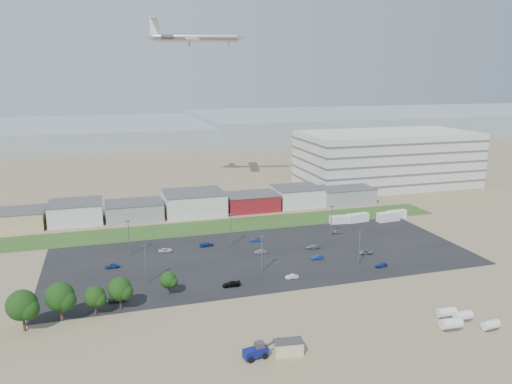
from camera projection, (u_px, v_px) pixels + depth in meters
name	position (u px, v px, depth m)	size (l,w,h in m)	color
ground	(268.00, 285.00, 123.79)	(700.00, 700.00, 0.00)	#7F7151
parking_lot	(263.00, 256.00, 143.83)	(120.00, 50.00, 0.01)	black
grass_strip	(221.00, 226.00, 172.23)	(160.00, 16.00, 0.02)	#334F1D
hills_backdrop	(198.00, 131.00, 427.54)	(700.00, 200.00, 9.00)	gray
building_row	(165.00, 205.00, 184.23)	(170.00, 20.00, 8.00)	silver
parking_garage	(387.00, 159.00, 234.84)	(80.00, 40.00, 25.00)	silver
portable_shed	(288.00, 347.00, 92.85)	(5.45, 2.83, 2.74)	beige
telehandler	(255.00, 351.00, 91.44)	(7.34, 2.45, 3.06)	navy
storage_tank_nw	(447.00, 312.00, 106.97)	(3.98, 1.99, 2.39)	silver
storage_tank_ne	(463.00, 316.00, 105.59)	(3.88, 1.94, 2.33)	silver
storage_tank_sw	(451.00, 324.00, 101.87)	(4.39, 2.19, 2.63)	silver
storage_tank_se	(491.00, 325.00, 101.84)	(3.66, 1.83, 2.20)	silver
box_trailer_a	(340.00, 220.00, 175.04)	(7.28, 2.28, 2.73)	silver
box_trailer_b	(358.00, 218.00, 176.84)	(7.93, 2.48, 2.97)	silver
box_trailer_c	(388.00, 217.00, 177.78)	(8.52, 2.66, 3.19)	silver
box_trailer_d	(396.00, 214.00, 181.64)	(7.49, 2.34, 2.81)	silver
tree_far_left	(22.00, 308.00, 100.41)	(6.67, 6.67, 10.01)	black
tree_left	(60.00, 299.00, 104.68)	(6.52, 6.52, 9.79)	black
tree_mid	(95.00, 299.00, 107.88)	(4.89, 4.89, 7.33)	black
tree_right	(120.00, 291.00, 110.27)	(5.62, 5.62, 8.42)	black
tree_near	(168.00, 282.00, 117.87)	(4.24, 4.24, 6.36)	black
lightpole_front_l	(146.00, 264.00, 123.76)	(1.18, 0.49, 9.99)	slate
lightpole_front_m	(262.00, 254.00, 131.03)	(1.17, 0.49, 9.95)	slate
lightpole_front_r	(359.00, 248.00, 136.47)	(1.12, 0.47, 9.49)	slate
lightpole_back_l	(129.00, 238.00, 143.43)	(1.21, 0.50, 10.28)	slate
lightpole_back_m	(231.00, 230.00, 151.50)	(1.17, 0.49, 9.99)	slate
lightpole_back_r	(331.00, 221.00, 160.13)	(1.18, 0.49, 10.03)	slate
airliner	(196.00, 38.00, 212.16)	(43.50, 29.66, 12.85)	silver
parked_car_0	(365.00, 252.00, 145.19)	(1.95, 4.22, 1.17)	#A5A5AA
parked_car_1	(317.00, 257.00, 141.01)	(1.32, 3.77, 1.24)	navy
parked_car_2	(381.00, 265.00, 135.27)	(1.37, 3.40, 1.16)	navy
parked_car_3	(231.00, 284.00, 122.83)	(1.78, 4.37, 1.27)	black
parked_car_5	(112.00, 266.00, 134.56)	(1.48, 3.67, 1.25)	navy
parked_car_6	(206.00, 244.00, 151.72)	(1.74, 4.29, 1.25)	navy
parked_car_7	(261.00, 252.00, 145.37)	(1.31, 3.76, 1.24)	#595B5E
parked_car_8	(337.00, 232.00, 163.88)	(1.42, 3.53, 1.20)	#A5A5AA
parked_car_9	(166.00, 250.00, 146.70)	(1.89, 4.10, 1.14)	silver
parked_car_10	(118.00, 299.00, 114.63)	(1.76, 4.34, 1.26)	#595B5E
parked_car_11	(256.00, 240.00, 155.97)	(1.19, 3.42, 1.13)	navy
parked_car_12	(312.00, 247.00, 149.57)	(1.70, 4.18, 1.21)	#A5A5AA
parked_car_13	(292.00, 277.00, 127.59)	(1.18, 3.38, 1.11)	silver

